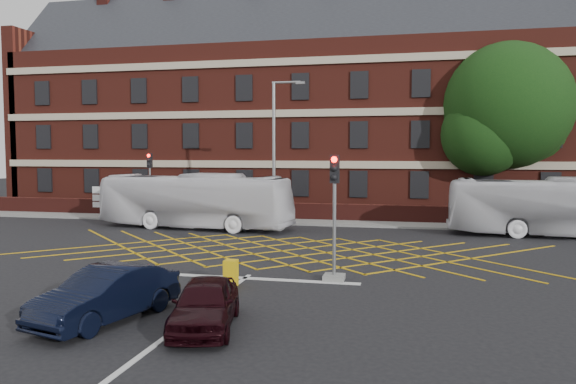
% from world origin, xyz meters
% --- Properties ---
extents(ground, '(120.00, 120.00, 0.00)m').
position_xyz_m(ground, '(0.00, 0.00, 0.00)').
color(ground, black).
rests_on(ground, ground).
extents(victorian_building, '(51.00, 12.17, 20.40)m').
position_xyz_m(victorian_building, '(0.25, 22.00, 7.84)').
color(victorian_building, '#5C2017').
rests_on(victorian_building, ground).
extents(boundary_wall, '(56.00, 0.50, 1.10)m').
position_xyz_m(boundary_wall, '(0.00, 13.00, 0.55)').
color(boundary_wall, '#4B1814').
rests_on(boundary_wall, ground).
extents(far_pavement, '(60.00, 3.00, 0.12)m').
position_xyz_m(far_pavement, '(0.00, 12.00, 0.06)').
color(far_pavement, slate).
rests_on(far_pavement, ground).
extents(box_junction_hatching, '(8.22, 8.22, 0.02)m').
position_xyz_m(box_junction_hatching, '(0.00, 2.00, 0.01)').
color(box_junction_hatching, '#CC990C').
rests_on(box_junction_hatching, ground).
extents(stop_line, '(8.00, 0.30, 0.02)m').
position_xyz_m(stop_line, '(0.00, -3.50, 0.01)').
color(stop_line, silver).
rests_on(stop_line, ground).
extents(centre_line, '(0.15, 14.00, 0.02)m').
position_xyz_m(centre_line, '(0.00, -10.00, 0.01)').
color(centre_line, silver).
rests_on(centre_line, ground).
extents(bus_left, '(11.52, 3.99, 3.14)m').
position_xyz_m(bus_left, '(-6.53, 8.06, 1.57)').
color(bus_left, white).
rests_on(bus_left, ground).
extents(bus_right, '(11.03, 2.72, 3.06)m').
position_xyz_m(bus_right, '(12.92, 9.22, 1.53)').
color(bus_right, silver).
rests_on(bus_right, ground).
extents(car_navy, '(2.49, 4.47, 1.40)m').
position_xyz_m(car_navy, '(-2.06, -8.96, 0.70)').
color(car_navy, black).
rests_on(car_navy, ground).
extents(car_maroon, '(2.21, 3.89, 1.25)m').
position_xyz_m(car_maroon, '(0.66, -8.98, 0.62)').
color(car_maroon, black).
rests_on(car_maroon, ground).
extents(deciduous_tree, '(8.19, 8.11, 11.35)m').
position_xyz_m(deciduous_tree, '(11.34, 16.42, 6.72)').
color(deciduous_tree, black).
rests_on(deciduous_tree, ground).
extents(traffic_light_near, '(0.70, 0.70, 4.27)m').
position_xyz_m(traffic_light_near, '(3.06, -3.14, 1.76)').
color(traffic_light_near, slate).
rests_on(traffic_light_near, ground).
extents(traffic_light_far, '(0.70, 0.70, 4.27)m').
position_xyz_m(traffic_light_far, '(-11.13, 11.71, 1.76)').
color(traffic_light_far, slate).
rests_on(traffic_light_far, ground).
extents(street_lamp, '(2.25, 1.00, 8.24)m').
position_xyz_m(street_lamp, '(-1.92, 8.48, 2.78)').
color(street_lamp, slate).
rests_on(street_lamp, ground).
extents(direction_signs, '(1.10, 0.16, 2.20)m').
position_xyz_m(direction_signs, '(-14.11, 10.69, 1.38)').
color(direction_signs, gray).
rests_on(direction_signs, ground).
extents(utility_cabinet, '(0.40, 0.43, 0.86)m').
position_xyz_m(utility_cabinet, '(-0.11, -4.68, 0.43)').
color(utility_cabinet, '#E3B60D').
rests_on(utility_cabinet, ground).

